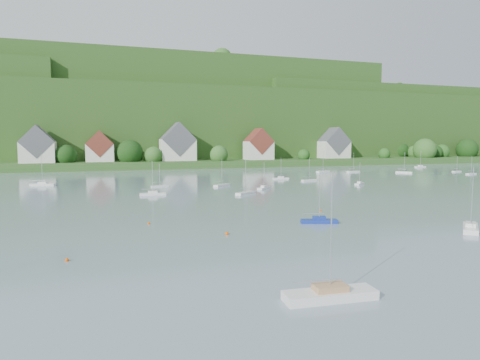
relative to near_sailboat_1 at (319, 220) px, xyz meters
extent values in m
cube|color=#2A531F|center=(-1.69, 154.99, 1.08)|extent=(600.00, 60.00, 3.00)
cube|color=#1F4215|center=(-1.69, 229.99, 19.58)|extent=(620.00, 160.00, 40.00)
cube|color=#1F4215|center=(8.31, 224.99, 27.58)|extent=(240.00, 130.00, 60.00)
cube|color=#1F4215|center=(158.31, 209.99, 21.58)|extent=(200.00, 110.00, 48.00)
sphere|color=#2A5720|center=(139.80, 135.21, 6.77)|extent=(12.88, 12.88, 12.88)
sphere|color=black|center=(137.66, 152.93, 5.98)|extent=(10.46, 10.46, 10.46)
sphere|color=#225118|center=(116.73, 139.89, 4.68)|extent=(6.45, 6.45, 6.45)
sphere|color=black|center=(150.31, 148.99, 6.05)|extent=(10.68, 10.68, 10.68)
sphere|color=black|center=(176.21, 141.41, 6.76)|extent=(12.85, 12.85, 12.85)
sphere|color=#2A5720|center=(-8.49, 138.87, 5.24)|extent=(8.19, 8.19, 8.19)
sphere|color=#2A5720|center=(152.27, 145.34, 5.99)|extent=(10.50, 10.50, 10.50)
sphere|color=black|center=(151.07, 139.26, 5.20)|extent=(8.05, 8.05, 8.05)
sphere|color=#2A5720|center=(-53.65, 141.06, 4.69)|extent=(6.49, 6.49, 6.49)
sphere|color=#2A5720|center=(45.16, 147.07, 6.53)|extent=(12.16, 12.16, 12.16)
sphere|color=#2A5720|center=(21.30, 134.92, 5.42)|extent=(8.73, 8.73, 8.73)
sphere|color=black|center=(-45.57, 140.85, 5.61)|extent=(9.32, 9.32, 9.32)
sphere|color=#225118|center=(157.34, 141.10, 5.45)|extent=(8.84, 8.84, 8.84)
sphere|color=#225118|center=(66.15, 136.68, 4.61)|extent=(6.24, 6.24, 6.24)
sphere|color=black|center=(87.73, 149.53, 5.23)|extent=(8.16, 8.16, 8.16)
sphere|color=#2A5720|center=(143.08, 147.31, 5.21)|extent=(8.09, 8.09, 8.09)
sphere|color=black|center=(-18.69, 141.35, 6.46)|extent=(11.92, 11.92, 11.92)
sphere|color=black|center=(-69.86, 206.37, 50.84)|extent=(7.18, 7.18, 7.18)
sphere|color=#225118|center=(37.80, 210.02, 59.83)|extent=(12.83, 12.83, 12.83)
sphere|color=#2A5720|center=(-41.62, 197.17, 59.01)|extent=(8.18, 8.18, 8.18)
sphere|color=#225118|center=(-0.58, 234.64, 59.81)|extent=(12.73, 12.73, 12.73)
sphere|color=#225118|center=(81.70, 199.52, 59.59)|extent=(11.50, 11.50, 11.50)
sphere|color=#225118|center=(59.02, 229.88, 60.14)|extent=(14.65, 14.65, 14.65)
sphere|color=#2A5720|center=(37.56, 186.28, 59.67)|extent=(11.95, 11.95, 11.95)
sphere|color=#225118|center=(117.75, 193.57, 59.29)|extent=(9.76, 9.76, 9.76)
sphere|color=#2A5720|center=(-48.84, 229.28, 58.82)|extent=(7.07, 7.07, 7.07)
sphere|color=black|center=(-5.16, 198.30, 59.02)|extent=(8.21, 8.21, 8.21)
sphere|color=#2A5720|center=(-24.51, 222.09, 59.72)|extent=(12.24, 12.24, 12.24)
sphere|color=#2A5720|center=(112.81, 197.97, 59.16)|extent=(9.00, 9.00, 9.00)
sphere|color=#225118|center=(99.34, 212.96, 58.99)|extent=(8.03, 8.03, 8.03)
sphere|color=#2A5720|center=(174.95, 213.29, 47.25)|extent=(9.52, 9.52, 9.52)
sphere|color=#2A5720|center=(231.51, 213.99, 47.18)|extent=(9.12, 9.12, 9.12)
sphere|color=#2A5720|center=(98.79, 213.35, 48.20)|extent=(14.97, 14.97, 14.97)
sphere|color=black|center=(160.22, 183.85, 46.90)|extent=(7.52, 7.52, 7.52)
sphere|color=#225118|center=(76.97, 210.81, 47.29)|extent=(9.78, 9.78, 9.78)
sphere|color=#225118|center=(117.99, 209.70, 47.68)|extent=(12.02, 12.02, 12.02)
sphere|color=black|center=(136.20, 191.01, 47.60)|extent=(11.57, 11.57, 11.57)
sphere|color=#225118|center=(120.74, 177.72, 47.79)|extent=(12.65, 12.65, 12.65)
sphere|color=#2A5720|center=(140.94, 183.36, 47.03)|extent=(8.28, 8.28, 8.28)
sphere|color=black|center=(166.20, 219.30, 46.89)|extent=(7.47, 7.47, 7.47)
sphere|color=#2A5720|center=(97.45, 202.21, 47.24)|extent=(9.48, 9.48, 9.48)
sphere|color=black|center=(187.74, 226.21, 41.06)|extent=(8.43, 8.43, 8.43)
sphere|color=#225118|center=(-41.67, 217.13, 41.68)|extent=(12.01, 12.01, 12.01)
sphere|color=black|center=(180.37, 199.67, 41.95)|extent=(13.54, 13.54, 13.54)
sphere|color=black|center=(116.98, 207.34, 42.22)|extent=(15.08, 15.08, 15.08)
sphere|color=#2A5720|center=(106.71, 223.01, 42.38)|extent=(15.99, 15.99, 15.99)
sphere|color=black|center=(-5.40, 227.20, 42.33)|extent=(15.72, 15.72, 15.72)
sphere|color=#2A5720|center=(216.71, 256.48, 42.06)|extent=(14.17, 14.17, 14.17)
sphere|color=#225118|center=(9.19, 222.91, 41.43)|extent=(10.54, 10.54, 10.54)
sphere|color=black|center=(231.41, 188.98, 42.05)|extent=(14.14, 14.14, 14.14)
cube|color=silver|center=(-56.69, 141.99, 7.08)|extent=(14.00, 10.00, 9.00)
cube|color=#505157|center=(-56.69, 141.99, 11.58)|extent=(14.00, 10.40, 14.00)
cube|color=silver|center=(-31.69, 143.99, 6.58)|extent=(12.00, 9.00, 8.00)
cube|color=maroon|center=(-31.69, 143.99, 10.58)|extent=(12.00, 9.36, 12.00)
cube|color=silver|center=(3.31, 142.99, 7.58)|extent=(16.00, 11.00, 10.00)
cube|color=#505157|center=(3.31, 142.99, 12.58)|extent=(16.00, 11.44, 16.00)
cube|color=silver|center=(43.31, 140.99, 7.08)|extent=(13.00, 10.00, 9.00)
cube|color=maroon|center=(43.31, 140.99, 11.58)|extent=(13.00, 10.40, 13.00)
cube|color=silver|center=(88.31, 144.99, 7.08)|extent=(15.00, 10.00, 9.00)
cube|color=#505157|center=(88.31, 144.99, 11.58)|extent=(15.00, 10.40, 15.00)
cube|color=navy|center=(0.00, 0.00, -0.14)|extent=(5.78, 3.19, 0.56)
cube|color=navy|center=(0.00, 0.00, 0.39)|extent=(2.19, 1.64, 0.50)
cylinder|color=silver|center=(0.00, 0.00, 3.62)|extent=(0.10, 0.10, 6.96)
cylinder|color=silver|center=(-0.79, 0.26, 1.04)|extent=(2.94, 1.02, 0.08)
cube|color=white|center=(-14.44, -28.07, -0.05)|extent=(7.62, 2.62, 0.75)
cube|color=tan|center=(-14.44, -28.07, 0.58)|extent=(2.72, 1.65, 0.50)
cylinder|color=silver|center=(-14.44, -28.07, 5.01)|extent=(0.10, 0.10, 9.36)
cylinder|color=silver|center=(-15.56, -28.00, 1.23)|extent=(4.11, 0.37, 0.08)
cube|color=white|center=(17.42, -11.45, -0.09)|extent=(6.01, 5.91, 0.66)
cube|color=white|center=(17.42, -11.45, 0.49)|extent=(2.55, 2.53, 0.50)
cylinder|color=silver|center=(17.42, -11.45, 4.36)|extent=(0.10, 0.10, 8.23)
cylinder|color=silver|center=(16.71, -12.14, 1.14)|extent=(2.65, 2.58, 0.08)
sphere|color=#F05100|center=(-15.60, -3.20, -0.42)|extent=(0.49, 0.49, 0.49)
sphere|color=#F05100|center=(5.58, 9.72, -0.42)|extent=(0.40, 0.40, 0.40)
sphere|color=#F05100|center=(-24.75, 7.21, -0.42)|extent=(0.39, 0.39, 0.39)
sphere|color=#F05100|center=(-35.00, -9.98, -0.42)|extent=(0.41, 0.41, 0.41)
cube|color=white|center=(109.16, 103.26, -0.13)|extent=(5.87, 2.32, 0.57)
cube|color=white|center=(109.16, 103.26, 0.40)|extent=(2.13, 1.37, 0.50)
cylinder|color=silver|center=(109.16, 103.26, 3.72)|extent=(0.10, 0.10, 7.14)
cylinder|color=silver|center=(108.31, 103.15, 1.05)|extent=(3.13, 0.48, 0.08)
cube|color=white|center=(0.55, 36.08, -0.12)|extent=(5.83, 4.73, 0.59)
cylinder|color=silver|center=(0.55, 36.08, 3.88)|extent=(0.10, 0.10, 7.42)
cylinder|color=silver|center=(-0.18, 35.58, 1.07)|extent=(2.74, 1.91, 0.08)
cube|color=white|center=(102.90, 75.84, -0.18)|extent=(4.94, 2.51, 0.48)
cylinder|color=silver|center=(102.90, 75.84, 3.03)|extent=(0.10, 0.10, 5.95)
cylinder|color=silver|center=(102.21, 75.66, 0.96)|extent=(2.55, 0.75, 0.08)
cube|color=white|center=(-46.85, 71.07, -0.10)|extent=(6.69, 3.15, 0.65)
cube|color=white|center=(-46.85, 71.07, 0.48)|extent=(2.48, 1.72, 0.50)
cylinder|color=silver|center=(-46.85, 71.07, 4.26)|extent=(0.10, 0.10, 8.06)
cylinder|color=silver|center=(-47.80, 71.28, 1.13)|extent=(3.48, 0.84, 0.08)
cube|color=white|center=(51.51, 90.83, -0.11)|extent=(6.35, 3.70, 0.61)
cylinder|color=silver|center=(51.51, 90.83, 4.03)|extent=(0.10, 0.10, 7.67)
cylinder|color=silver|center=(50.64, 90.52, 1.09)|extent=(3.20, 1.22, 0.08)
cube|color=white|center=(38.28, 46.36, -0.19)|extent=(4.52, 3.89, 0.47)
cube|color=white|center=(38.28, 46.36, 0.30)|extent=(1.86, 1.73, 0.50)
cylinder|color=silver|center=(38.28, 46.36, 2.98)|extent=(0.10, 0.10, 5.86)
cylinder|color=silver|center=(37.73, 45.94, 0.95)|extent=(2.10, 1.63, 0.08)
cube|color=white|center=(-16.47, 57.80, -0.19)|extent=(4.81, 2.12, 0.46)
cylinder|color=silver|center=(-16.47, 57.80, 2.95)|extent=(0.10, 0.10, 5.81)
cylinder|color=silver|center=(-17.15, 57.67, 0.94)|extent=(2.53, 0.54, 0.08)
cube|color=white|center=(0.01, 54.52, -0.14)|extent=(5.40, 4.62, 0.56)
cylinder|color=silver|center=(0.01, 54.52, 3.63)|extent=(0.10, 0.10, 6.98)
cylinder|color=silver|center=(-0.66, 54.02, 1.04)|extent=(2.50, 1.92, 0.08)
cube|color=white|center=(8.56, 44.80, -0.16)|extent=(4.77, 4.50, 0.51)
cube|color=white|center=(8.56, 44.80, 0.34)|extent=(2.00, 1.95, 0.50)
cylinder|color=silver|center=(8.56, 44.80, 3.30)|extent=(0.10, 0.10, 6.41)
cylinder|color=silver|center=(7.99, 44.29, 0.99)|extent=(2.15, 1.95, 0.08)
cube|color=white|center=(-20.27, 40.89, -0.13)|extent=(5.92, 1.88, 0.59)
cube|color=white|center=(-20.27, 40.89, 0.42)|extent=(2.09, 1.23, 0.50)
cylinder|color=silver|center=(-20.27, 40.89, 3.82)|extent=(0.10, 0.10, 7.32)
cylinder|color=silver|center=(-21.15, 40.92, 1.07)|extent=(3.22, 0.21, 0.08)
cube|color=white|center=(63.03, 87.40, -0.13)|extent=(5.89, 2.64, 0.57)
cylinder|color=silver|center=(63.03, 87.40, 3.71)|extent=(0.10, 0.10, 7.12)
cylinder|color=silver|center=(62.19, 87.24, 1.05)|extent=(3.09, 0.67, 0.08)
cube|color=white|center=(79.40, 77.92, -0.12)|extent=(5.16, 5.69, 0.60)
cylinder|color=silver|center=(79.40, 77.92, 3.94)|extent=(0.10, 0.10, 7.52)
cylinder|color=silver|center=(78.81, 78.61, 1.08)|extent=(2.19, 2.59, 0.08)
cube|color=white|center=(23.74, 68.58, -0.16)|extent=(5.28, 1.83, 0.52)
cube|color=white|center=(23.74, 68.58, 0.35)|extent=(1.88, 1.15, 0.50)
cylinder|color=silver|center=(23.74, 68.58, 3.34)|extent=(0.10, 0.10, 6.48)
cylinder|color=silver|center=(22.96, 68.64, 1.00)|extent=(2.85, 0.29, 0.08)
cube|color=white|center=(98.34, 64.63, -0.17)|extent=(5.19, 2.58, 0.50)
cylinder|color=silver|center=(98.34, 64.63, 3.20)|extent=(0.10, 0.10, 6.25)
cylinder|color=silver|center=(97.62, 64.44, 0.98)|extent=(2.68, 0.75, 0.08)
cube|color=white|center=(29.55, 60.22, -0.16)|extent=(5.40, 2.58, 0.52)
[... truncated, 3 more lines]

